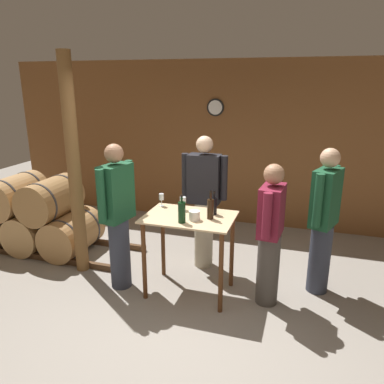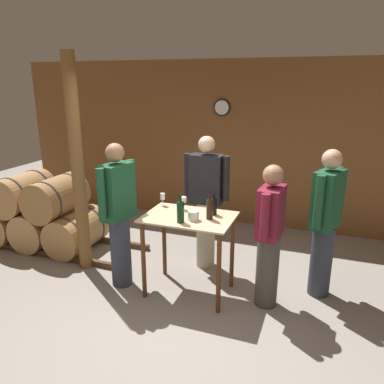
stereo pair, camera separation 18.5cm
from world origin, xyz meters
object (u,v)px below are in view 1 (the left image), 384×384
object	(u,v)px
wine_bottle_left	(210,208)
ice_bucket	(194,215)
wooden_post	(74,168)
person_visitor_bearded	(118,214)
person_visitor_with_scarf	(204,200)
person_visitor_near_door	(324,219)
person_host	(270,233)
wine_bottle_far_left	(182,212)
wine_glass_near_left	(161,197)
wine_glass_near_center	(183,200)
wine_bottle_center	(214,205)

from	to	relation	value
wine_bottle_left	ice_bucket	bearing A→B (deg)	-150.24
wooden_post	person_visitor_bearded	distance (m)	0.84
wooden_post	person_visitor_with_scarf	world-z (taller)	wooden_post
person_visitor_with_scarf	person_visitor_near_door	distance (m)	1.45
wine_bottle_left	ice_bucket	xyz separation A→B (m)	(-0.15, -0.09, -0.07)
person_host	person_visitor_with_scarf	world-z (taller)	person_visitor_with_scarf
wine_bottle_far_left	person_visitor_bearded	size ratio (longest dim) A/B	0.18
wine_bottle_left	wooden_post	bearing A→B (deg)	176.55
wine_bottle_left	wine_glass_near_left	size ratio (longest dim) A/B	2.07
wooden_post	wine_glass_near_left	xyz separation A→B (m)	(1.07, 0.14, -0.31)
wooden_post	wine_glass_near_left	world-z (taller)	wooden_post
person_host	wine_glass_near_left	bearing A→B (deg)	172.00
wine_bottle_far_left	wine_glass_near_center	world-z (taller)	wine_bottle_far_left
person_visitor_bearded	person_visitor_with_scarf	bearing A→B (deg)	45.28
wine_bottle_center	wine_glass_near_left	world-z (taller)	wine_bottle_center
wine_bottle_center	wine_glass_near_left	distance (m)	0.67
wine_glass_near_left	wine_glass_near_center	bearing A→B (deg)	-10.75
ice_bucket	person_visitor_bearded	size ratio (longest dim) A/B	0.07
wine_bottle_left	person_visitor_near_door	xyz separation A→B (m)	(1.18, 0.48, -0.16)
wine_bottle_far_left	wine_bottle_left	world-z (taller)	wine_bottle_left
wine_bottle_left	wine_glass_near_center	distance (m)	0.42
wooden_post	wine_bottle_left	xyz separation A→B (m)	(1.74, -0.10, -0.30)
wooden_post	wine_bottle_center	bearing A→B (deg)	1.56
ice_bucket	person_visitor_near_door	distance (m)	1.45
wooden_post	person_visitor_bearded	world-z (taller)	wooden_post
wine_bottle_left	person_visitor_with_scarf	size ratio (longest dim) A/B	0.18
person_visitor_with_scarf	person_visitor_bearded	bearing A→B (deg)	-134.72
ice_bucket	wine_bottle_left	bearing A→B (deg)	29.76
person_host	wooden_post	bearing A→B (deg)	178.87
ice_bucket	person_visitor_bearded	distance (m)	0.91
wine_bottle_center	wine_glass_near_center	distance (m)	0.38
person_visitor_bearded	person_host	bearing A→B (deg)	5.78
wine_bottle_left	person_visitor_near_door	bearing A→B (deg)	22.25
wine_bottle_left	ice_bucket	size ratio (longest dim) A/B	2.60
wine_bottle_center	person_host	distance (m)	0.68
wine_bottle_center	wine_glass_near_left	xyz separation A→B (m)	(-0.66, 0.09, 0.00)
person_host	person_visitor_with_scarf	bearing A→B (deg)	145.08
ice_bucket	person_visitor_with_scarf	xyz separation A→B (m)	(-0.11, 0.78, -0.07)
wine_bottle_far_left	wine_glass_near_center	size ratio (longest dim) A/B	1.96
wine_bottle_far_left	wine_glass_near_left	bearing A→B (deg)	132.75
person_visitor_bearded	wine_bottle_center	bearing A→B (deg)	14.11
wine_bottle_far_left	wine_glass_near_center	distance (m)	0.40
person_visitor_with_scarf	wine_glass_near_left	bearing A→B (deg)	-131.69
wine_bottle_far_left	wine_glass_near_center	bearing A→B (deg)	107.14
wine_glass_near_center	person_visitor_bearded	xyz separation A→B (m)	(-0.68, -0.30, -0.14)
wine_glass_near_center	person_host	xyz separation A→B (m)	(1.01, -0.13, -0.23)
wooden_post	wine_bottle_left	distance (m)	1.76
person_visitor_with_scarf	wine_bottle_far_left	bearing A→B (deg)	-89.52
wine_glass_near_left	person_visitor_bearded	world-z (taller)	person_visitor_bearded
wooden_post	person_host	distance (m)	2.43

